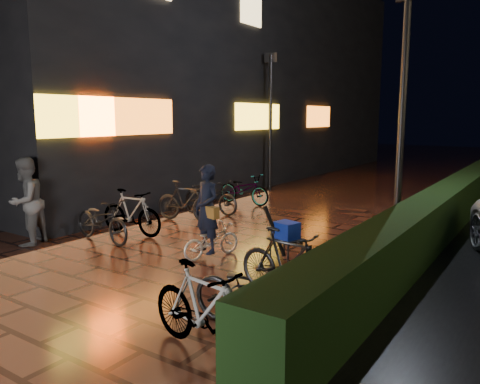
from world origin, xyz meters
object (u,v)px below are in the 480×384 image
Objects in this scene: bystander_person at (26,202)px; cart_assembly at (285,232)px; cyclist at (209,224)px; traffic_barrier at (375,258)px.

cart_assembly is at bearing 90.24° from bystander_person.
cyclist is 2.99m from traffic_barrier.
traffic_barrier is (2.94, 0.48, -0.28)m from cyclist.
bystander_person reaches higher than cart_assembly.
cart_assembly is at bearing 174.87° from traffic_barrier.
cart_assembly reaches higher than traffic_barrier.
cyclist is at bearing 88.58° from bystander_person.
bystander_person is 5.28m from cart_assembly.
bystander_person is at bearing -164.29° from traffic_barrier.
traffic_barrier is 1.71m from cart_assembly.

